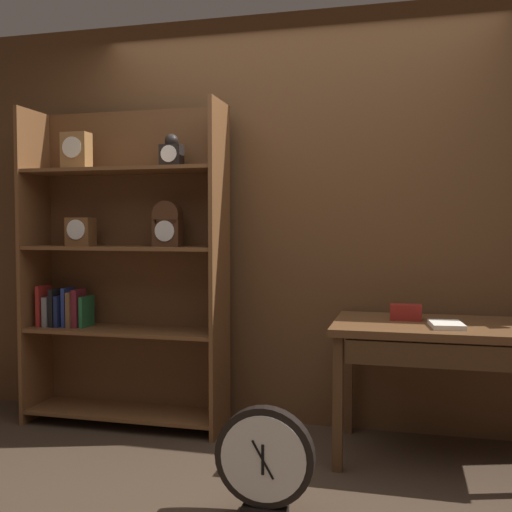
{
  "coord_description": "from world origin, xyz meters",
  "views": [
    {
      "loc": [
        0.67,
        -2.44,
        1.26
      ],
      "look_at": [
        -0.08,
        0.57,
        1.11
      ],
      "focal_mm": 41.86,
      "sensor_mm": 36.0,
      "label": 1
    }
  ],
  "objects_px": {
    "toolbox_small": "(406,312)",
    "open_repair_manual": "(447,325)",
    "bookshelf": "(123,268)",
    "workbench": "(448,340)",
    "round_clock_large": "(265,460)"
  },
  "relations": [
    {
      "from": "bookshelf",
      "to": "open_repair_manual",
      "type": "relative_size",
      "value": 9.15
    },
    {
      "from": "bookshelf",
      "to": "workbench",
      "type": "distance_m",
      "value": 2.01
    },
    {
      "from": "open_repair_manual",
      "to": "round_clock_large",
      "type": "height_order",
      "value": "open_repair_manual"
    },
    {
      "from": "toolbox_small",
      "to": "round_clock_large",
      "type": "bearing_deg",
      "value": -122.65
    },
    {
      "from": "workbench",
      "to": "open_repair_manual",
      "type": "bearing_deg",
      "value": -99.33
    },
    {
      "from": "bookshelf",
      "to": "round_clock_large",
      "type": "distance_m",
      "value": 1.7
    },
    {
      "from": "toolbox_small",
      "to": "open_repair_manual",
      "type": "height_order",
      "value": "toolbox_small"
    },
    {
      "from": "workbench",
      "to": "open_repair_manual",
      "type": "relative_size",
      "value": 5.5
    },
    {
      "from": "bookshelf",
      "to": "round_clock_large",
      "type": "height_order",
      "value": "bookshelf"
    },
    {
      "from": "bookshelf",
      "to": "open_repair_manual",
      "type": "bearing_deg",
      "value": -7.74
    },
    {
      "from": "bookshelf",
      "to": "toolbox_small",
      "type": "relative_size",
      "value": 11.88
    },
    {
      "from": "toolbox_small",
      "to": "open_repair_manual",
      "type": "distance_m",
      "value": 0.29
    },
    {
      "from": "round_clock_large",
      "to": "workbench",
      "type": "bearing_deg",
      "value": 45.41
    },
    {
      "from": "toolbox_small",
      "to": "round_clock_large",
      "type": "height_order",
      "value": "toolbox_small"
    },
    {
      "from": "toolbox_small",
      "to": "round_clock_large",
      "type": "xyz_separation_m",
      "value": [
        -0.59,
        -0.92,
        -0.54
      ]
    }
  ]
}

